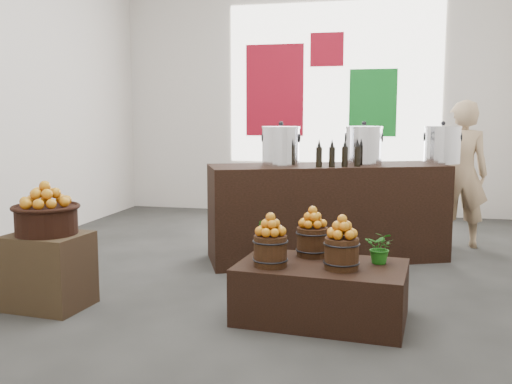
% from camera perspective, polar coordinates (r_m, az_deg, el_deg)
% --- Properties ---
extents(ground, '(7.00, 7.00, 0.00)m').
position_cam_1_polar(ground, '(5.64, 1.18, -7.75)').
color(ground, '#393937').
rests_on(ground, ground).
extents(back_wall, '(6.00, 0.04, 4.00)m').
position_cam_1_polar(back_wall, '(8.92, 5.77, 10.75)').
color(back_wall, silver).
rests_on(back_wall, ground).
extents(back_opening, '(3.20, 0.02, 2.40)m').
position_cam_1_polar(back_opening, '(8.87, 7.72, 10.74)').
color(back_opening, white).
rests_on(back_opening, back_wall).
extents(deco_red_left, '(0.90, 0.04, 1.40)m').
position_cam_1_polar(deco_red_left, '(8.97, 1.87, 10.12)').
color(deco_red_left, maroon).
rests_on(deco_red_left, back_wall).
extents(deco_green_right, '(0.70, 0.04, 1.00)m').
position_cam_1_polar(deco_green_right, '(8.81, 11.61, 8.72)').
color(deco_green_right, '#127422').
rests_on(deco_green_right, back_wall).
extents(deco_red_upper, '(0.50, 0.04, 0.50)m').
position_cam_1_polar(deco_red_upper, '(8.91, 7.11, 13.96)').
color(deco_red_upper, maroon).
rests_on(deco_red_upper, back_wall).
extents(crate, '(0.63, 0.53, 0.58)m').
position_cam_1_polar(crate, '(4.77, -20.01, -7.41)').
color(crate, '#463720').
rests_on(crate, ground).
extents(wicker_basket, '(0.47, 0.47, 0.21)m').
position_cam_1_polar(wicker_basket, '(4.68, -20.23, -2.70)').
color(wicker_basket, black).
rests_on(wicker_basket, crate).
extents(apples_in_basket, '(0.36, 0.36, 0.20)m').
position_cam_1_polar(apples_in_basket, '(4.65, -20.34, -0.22)').
color(apples_in_basket, '#9D1905').
rests_on(apples_in_basket, wicker_basket).
extents(display_table, '(1.27, 0.85, 0.42)m').
position_cam_1_polar(display_table, '(4.27, 6.56, -9.88)').
color(display_table, black).
rests_on(display_table, ground).
extents(apple_bucket_front_left, '(0.24, 0.24, 0.22)m').
position_cam_1_polar(apple_bucket_front_left, '(4.11, 1.45, -5.91)').
color(apple_bucket_front_left, '#371D0F').
rests_on(apple_bucket_front_left, display_table).
extents(apples_in_bucket_front_left, '(0.18, 0.18, 0.16)m').
position_cam_1_polar(apples_in_bucket_front_left, '(4.07, 1.46, -3.28)').
color(apples_in_bucket_front_left, '#9D1905').
rests_on(apples_in_bucket_front_left, apple_bucket_front_left).
extents(apple_bucket_front_right, '(0.24, 0.24, 0.22)m').
position_cam_1_polar(apple_bucket_front_right, '(4.07, 8.55, -6.11)').
color(apple_bucket_front_right, '#371D0F').
rests_on(apple_bucket_front_right, display_table).
extents(apples_in_bucket_front_right, '(0.18, 0.18, 0.16)m').
position_cam_1_polar(apples_in_bucket_front_right, '(4.03, 8.60, -3.46)').
color(apples_in_bucket_front_right, '#9D1905').
rests_on(apples_in_bucket_front_right, apple_bucket_front_right).
extents(apple_bucket_rear, '(0.24, 0.24, 0.22)m').
position_cam_1_polar(apple_bucket_rear, '(4.43, 5.65, -4.98)').
color(apple_bucket_rear, '#371D0F').
rests_on(apple_bucket_rear, display_table).
extents(apples_in_bucket_rear, '(0.18, 0.18, 0.16)m').
position_cam_1_polar(apples_in_bucket_rear, '(4.39, 5.68, -2.53)').
color(apples_in_bucket_rear, '#9D1905').
rests_on(apples_in_bucket_rear, apple_bucket_rear).
extents(herb_garnish_right, '(0.26, 0.24, 0.24)m').
position_cam_1_polar(herb_garnish_right, '(4.27, 12.38, -5.43)').
color(herb_garnish_right, '#175912').
rests_on(herb_garnish_right, display_table).
extents(herb_garnish_left, '(0.19, 0.16, 0.30)m').
position_cam_1_polar(herb_garnish_left, '(4.41, 0.89, -4.48)').
color(herb_garnish_left, '#175912').
rests_on(herb_garnish_left, display_table).
extents(counter, '(2.54, 1.65, 0.99)m').
position_cam_1_polar(counter, '(6.00, 7.10, -2.03)').
color(counter, black).
rests_on(counter, ground).
extents(stock_pot_left, '(0.38, 0.38, 0.38)m').
position_cam_1_polar(stock_pot_left, '(5.80, 2.50, 4.50)').
color(stock_pot_left, silver).
rests_on(stock_pot_left, counter).
extents(stock_pot_center, '(0.38, 0.38, 0.38)m').
position_cam_1_polar(stock_pot_center, '(6.05, 10.71, 4.50)').
color(stock_pot_center, silver).
rests_on(stock_pot_center, counter).
extents(stock_pot_right, '(0.38, 0.38, 0.38)m').
position_cam_1_polar(stock_pot_right, '(6.42, 18.13, 4.42)').
color(stock_pot_right, silver).
rests_on(stock_pot_right, counter).
extents(oil_cruets, '(0.35, 0.20, 0.28)m').
position_cam_1_polar(oil_cruets, '(5.70, 7.92, 3.89)').
color(oil_cruets, black).
rests_on(oil_cruets, counter).
extents(shopper, '(0.61, 0.41, 1.68)m').
position_cam_1_polar(shopper, '(6.91, 19.78, 1.68)').
color(shopper, tan).
rests_on(shopper, ground).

